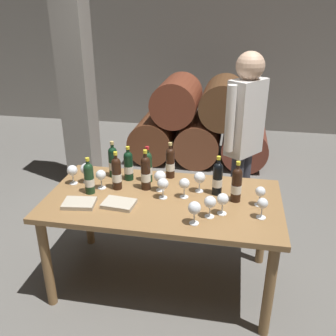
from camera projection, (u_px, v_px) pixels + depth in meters
The scene contains 29 objects.
ground_plane at pixel (164, 280), 3.01m from camera, with size 14.00×14.00×0.00m, color #66635E.
cellar_back_wall at pixel (212, 45), 6.20m from camera, with size 10.00×0.24×2.80m, color gray.
barrel_stack at pixel (200, 124), 5.13m from camera, with size 1.86×0.90×1.15m.
stone_pillar at pixel (76, 77), 4.13m from camera, with size 0.32×0.32×2.60m, color gray.
dining_table at pixel (163, 209), 2.74m from camera, with size 1.70×0.90×0.76m.
wine_bottle_0 at pixel (128, 165), 2.93m from camera, with size 0.07×0.07×0.28m.
wine_bottle_1 at pixel (170, 162), 2.97m from camera, with size 0.07×0.07×0.30m.
wine_bottle_2 at pixel (113, 161), 2.98m from camera, with size 0.07×0.07×0.30m.
wine_bottle_3 at pixel (148, 166), 2.90m from camera, with size 0.07×0.07×0.29m.
wine_bottle_4 at pixel (146, 172), 2.78m from camera, with size 0.07×0.07×0.32m.
wine_bottle_5 at pixel (117, 173), 2.79m from camera, with size 0.07×0.07×0.30m.
wine_bottle_6 at pixel (89, 178), 2.73m from camera, with size 0.07×0.07×0.28m.
wine_bottle_7 at pixel (237, 184), 2.61m from camera, with size 0.07×0.07×0.30m.
wine_bottle_8 at pixel (217, 178), 2.71m from camera, with size 0.07×0.07×0.30m.
wine_glass_0 at pixel (194, 208), 2.34m from camera, with size 0.08×0.08×0.16m.
wine_glass_1 at pixel (260, 192), 2.56m from camera, with size 0.07×0.07×0.14m.
wine_glass_2 at pixel (86, 169), 2.89m from camera, with size 0.09×0.09×0.16m.
wine_glass_3 at pixel (101, 175), 2.80m from camera, with size 0.08×0.08×0.15m.
wine_glass_4 at pixel (223, 200), 2.46m from camera, with size 0.08×0.08×0.15m.
wine_glass_5 at pixel (160, 177), 2.76m from camera, with size 0.09×0.09×0.16m.
wine_glass_6 at pixel (200, 178), 2.75m from camera, with size 0.09×0.09×0.16m.
wine_glass_7 at pixel (163, 185), 2.65m from camera, with size 0.08×0.08×0.16m.
wine_glass_8 at pixel (210, 202), 2.42m from camera, with size 0.08×0.08×0.15m.
wine_glass_9 at pixel (72, 171), 2.87m from camera, with size 0.08×0.08×0.16m.
wine_glass_10 at pixel (184, 184), 2.67m from camera, with size 0.08×0.08×0.15m.
wine_glass_11 at pixel (263, 204), 2.41m from camera, with size 0.07×0.07×0.15m.
tasting_notebook at pixel (119, 204), 2.60m from camera, with size 0.22×0.16×0.03m, color #B2A893.
leather_ledger at pixel (79, 203), 2.60m from camera, with size 0.22×0.16×0.03m, color #B2A893.
sommelier_presenting at pixel (244, 133), 3.16m from camera, with size 0.34×0.41×1.72m.
Camera 1 is at (0.47, -2.33, 2.07)m, focal length 39.71 mm.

